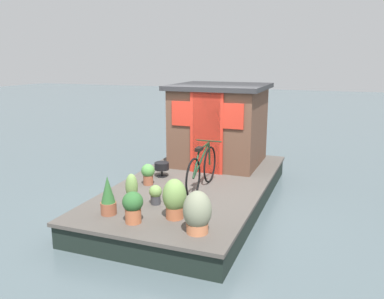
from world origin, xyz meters
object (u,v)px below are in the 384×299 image
potted_plant_basil (175,198)px  potted_plant_fern (133,206)px  potted_plant_ivy (108,196)px  houseboat_cabin (219,124)px  charcoal_grill (162,167)px  bicycle (202,169)px  potted_plant_thyme (132,191)px  potted_plant_lavender (148,173)px  potted_plant_succulent (156,194)px  potted_plant_mint (197,212)px

potted_plant_basil → potted_plant_fern: size_ratio=1.30×
potted_plant_ivy → houseboat_cabin: bearing=-11.0°
potted_plant_basil → charcoal_grill: size_ratio=2.07×
bicycle → potted_plant_thyme: bearing=145.9°
potted_plant_basil → potted_plant_fern: 0.63m
houseboat_cabin → charcoal_grill: 1.82m
potted_plant_lavender → charcoal_grill: potted_plant_lavender is taller
houseboat_cabin → potted_plant_lavender: houseboat_cabin is taller
bicycle → potted_plant_thyme: bicycle is taller
potted_plant_succulent → potted_plant_fern: bearing=-178.2°
bicycle → potted_plant_ivy: bicycle is taller
charcoal_grill → potted_plant_succulent: bearing=-158.6°
potted_plant_succulent → potted_plant_mint: 1.31m
potted_plant_ivy → potted_plant_basil: potted_plant_basil is taller
houseboat_cabin → potted_plant_thyme: 3.27m
potted_plant_ivy → charcoal_grill: 2.12m
bicycle → potted_plant_fern: size_ratio=3.48×
potted_plant_lavender → potted_plant_mint: 2.34m
houseboat_cabin → bicycle: houseboat_cabin is taller
charcoal_grill → potted_plant_fern: bearing=-165.3°
potted_plant_basil → potted_plant_mint: bearing=-125.7°
potted_plant_fern → potted_plant_succulent: bearing=1.8°
potted_plant_lavender → potted_plant_basil: 1.74m
potted_plant_ivy → potted_plant_basil: size_ratio=1.00×
potted_plant_lavender → potted_plant_fern: bearing=-160.0°
houseboat_cabin → potted_plant_mint: (-3.74, -0.83, -0.62)m
potted_plant_lavender → potted_plant_basil: (-1.32, -1.13, 0.09)m
potted_plant_thyme → charcoal_grill: size_ratio=1.83×
potted_plant_basil → charcoal_grill: potted_plant_basil is taller
houseboat_cabin → potted_plant_thyme: (-3.16, 0.53, -0.67)m
potted_plant_thyme → charcoal_grill: potted_plant_thyme is taller
bicycle → potted_plant_mint: 1.86m
potted_plant_basil → potted_plant_ivy: bearing=102.3°
bicycle → potted_plant_lavender: size_ratio=4.07×
potted_plant_ivy → potted_plant_thyme: bearing=-20.4°
potted_plant_succulent → potted_plant_basil: 0.70m
potted_plant_succulent → potted_plant_fern: potted_plant_fern is taller
potted_plant_ivy → potted_plant_succulent: bearing=-37.1°
potted_plant_succulent → bicycle: bearing=-26.0°
potted_plant_fern → houseboat_cabin: bearing=-2.7°
houseboat_cabin → potted_plant_succulent: size_ratio=6.29×
potted_plant_succulent → charcoal_grill: 1.57m
potted_plant_succulent → potted_plant_mint: potted_plant_mint is taller
houseboat_cabin → potted_plant_fern: houseboat_cabin is taller
houseboat_cabin → potted_plant_basil: 3.45m
potted_plant_basil → potted_plant_fern: (-0.37, 0.51, -0.06)m
houseboat_cabin → potted_plant_ivy: (-3.61, 0.70, -0.62)m
potted_plant_ivy → charcoal_grill: potted_plant_ivy is taller
bicycle → potted_plant_ivy: 1.91m
potted_plant_lavender → bicycle: bearing=-85.0°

